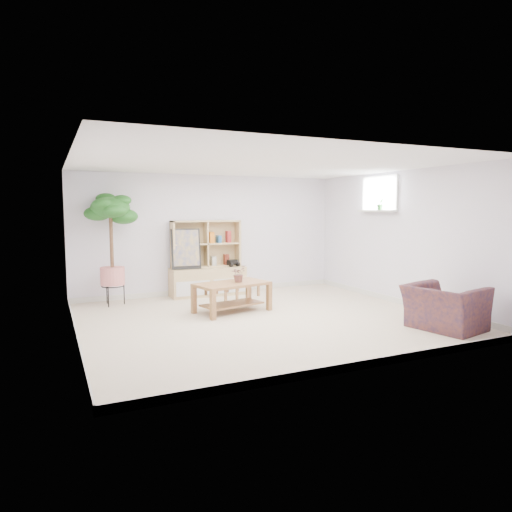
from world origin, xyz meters
name	(u,v)px	position (x,y,z in m)	size (l,w,h in m)	color
floor	(264,319)	(0.00, 0.00, 0.00)	(5.50, 5.00, 0.01)	#C8AF88
ceiling	(264,164)	(0.00, 0.00, 2.40)	(5.50, 5.00, 0.01)	white
walls	(264,243)	(0.00, 0.00, 1.20)	(5.51, 5.01, 2.40)	white
baseboard	(264,316)	(0.00, 0.00, 0.05)	(5.50, 5.00, 0.10)	silver
window	(380,194)	(2.73, 0.60, 2.00)	(0.10, 0.98, 0.68)	white
window_sill	(377,211)	(2.67, 0.60, 1.68)	(0.14, 1.00, 0.04)	silver
storage_unit	(208,258)	(-0.16, 2.24, 0.75)	(1.49, 0.50, 1.49)	tan
poster	(186,249)	(-0.61, 2.19, 0.95)	(0.56, 0.13, 0.78)	yellow
toy_truck	(233,263)	(0.36, 2.19, 0.64)	(0.29, 0.20, 0.16)	black
coffee_table	(232,297)	(-0.27, 0.66, 0.25)	(1.21, 0.66, 0.49)	brown
table_plant	(238,274)	(-0.14, 0.69, 0.64)	(0.26, 0.22, 0.28)	#226020
floor_tree	(112,249)	(-2.01, 2.05, 1.00)	(0.74, 0.74, 2.01)	#265722
armchair	(445,305)	(2.08, -1.65, 0.36)	(0.98, 0.85, 0.72)	#18193B
sill_plant	(380,204)	(2.67, 0.52, 1.81)	(0.12, 0.10, 0.22)	#265722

